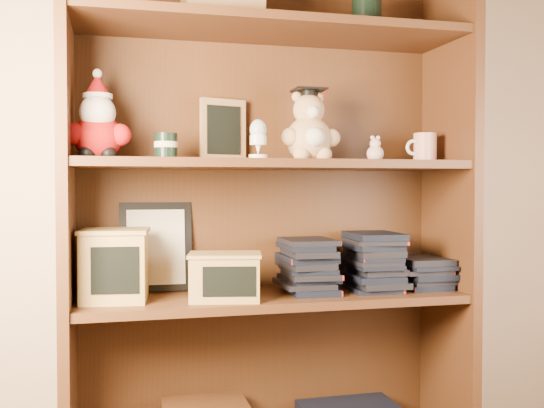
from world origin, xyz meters
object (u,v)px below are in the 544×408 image
Objects in this scene: bookcase at (267,217)px; grad_teddy_bear at (309,132)px; teacher_mug at (424,148)px; treats_box at (115,264)px.

grad_teddy_bear is at bearing -26.10° from bookcase.
treats_box is (-0.95, -0.00, -0.34)m from teacher_mug.
bookcase reaches higher than teacher_mug.
teacher_mug is (0.38, 0.01, -0.04)m from grad_teddy_bear.
treats_box is (-0.57, 0.01, -0.38)m from grad_teddy_bear.
bookcase is 0.47m from treats_box.
teacher_mug is at bearing 0.05° from treats_box.
teacher_mug is (0.50, -0.05, 0.22)m from bookcase.
grad_teddy_bear reaches higher than treats_box.
bookcase reaches higher than treats_box.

